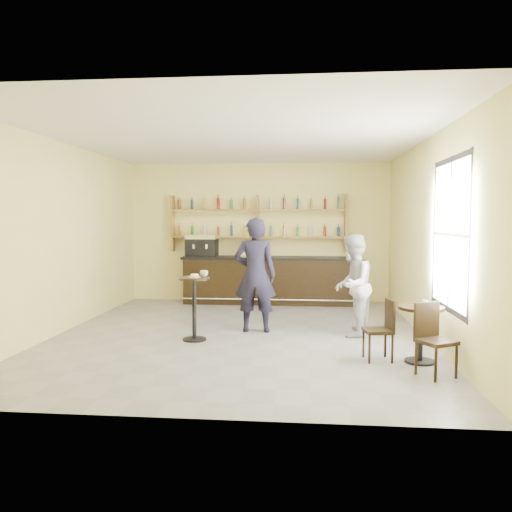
# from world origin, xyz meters

# --- Properties ---
(floor) EXTENTS (7.00, 7.00, 0.00)m
(floor) POSITION_xyz_m (0.00, 0.00, 0.00)
(floor) COLOR gray
(floor) RESTS_ON ground
(ceiling) EXTENTS (7.00, 7.00, 0.00)m
(ceiling) POSITION_xyz_m (0.00, 0.00, 3.20)
(ceiling) COLOR white
(ceiling) RESTS_ON wall_back
(wall_back) EXTENTS (7.00, 0.00, 7.00)m
(wall_back) POSITION_xyz_m (0.00, 3.50, 1.60)
(wall_back) COLOR #F8EC8C
(wall_back) RESTS_ON floor
(wall_front) EXTENTS (7.00, 0.00, 7.00)m
(wall_front) POSITION_xyz_m (0.00, -3.50, 1.60)
(wall_front) COLOR #F8EC8C
(wall_front) RESTS_ON floor
(wall_left) EXTENTS (0.00, 7.00, 7.00)m
(wall_left) POSITION_xyz_m (-3.00, 0.00, 1.60)
(wall_left) COLOR #F8EC8C
(wall_left) RESTS_ON floor
(wall_right) EXTENTS (0.00, 7.00, 7.00)m
(wall_right) POSITION_xyz_m (3.00, 0.00, 1.60)
(wall_right) COLOR #F8EC8C
(wall_right) RESTS_ON floor
(window_pane) EXTENTS (0.00, 2.00, 2.00)m
(window_pane) POSITION_xyz_m (2.99, -1.20, 1.70)
(window_pane) COLOR white
(window_pane) RESTS_ON wall_right
(window_frame) EXTENTS (0.04, 1.70, 2.10)m
(window_frame) POSITION_xyz_m (2.99, -1.20, 1.70)
(window_frame) COLOR black
(window_frame) RESTS_ON wall_right
(shelf_unit) EXTENTS (4.00, 0.26, 1.40)m
(shelf_unit) POSITION_xyz_m (0.00, 3.37, 1.81)
(shelf_unit) COLOR brown
(shelf_unit) RESTS_ON wall_back
(liquor_bottles) EXTENTS (3.68, 0.10, 1.00)m
(liquor_bottles) POSITION_xyz_m (0.00, 3.37, 1.98)
(liquor_bottles) COLOR #8C5919
(liquor_bottles) RESTS_ON shelf_unit
(bar_counter) EXTENTS (3.92, 0.77, 1.06)m
(bar_counter) POSITION_xyz_m (0.28, 3.15, 0.53)
(bar_counter) COLOR black
(bar_counter) RESTS_ON floor
(espresso_machine) EXTENTS (0.70, 0.46, 0.50)m
(espresso_machine) POSITION_xyz_m (-1.26, 3.15, 1.31)
(espresso_machine) COLOR black
(espresso_machine) RESTS_ON bar_counter
(pastry_case) EXTENTS (0.57, 0.47, 0.32)m
(pastry_case) POSITION_xyz_m (-0.07, 3.15, 1.22)
(pastry_case) COLOR silver
(pastry_case) RESTS_ON bar_counter
(pedestal_table) EXTENTS (0.64, 0.64, 1.00)m
(pedestal_table) POSITION_xyz_m (-0.66, -0.43, 0.50)
(pedestal_table) COLOR black
(pedestal_table) RESTS_ON floor
(napkin) EXTENTS (0.23, 0.23, 0.00)m
(napkin) POSITION_xyz_m (-0.66, -0.43, 1.00)
(napkin) COLOR white
(napkin) RESTS_ON pedestal_table
(donut) EXTENTS (0.16, 0.16, 0.05)m
(donut) POSITION_xyz_m (-0.65, -0.44, 1.03)
(donut) COLOR #E7BA54
(donut) RESTS_ON napkin
(cup_pedestal) EXTENTS (0.12, 0.12, 0.10)m
(cup_pedestal) POSITION_xyz_m (-0.52, -0.33, 1.05)
(cup_pedestal) COLOR white
(cup_pedestal) RESTS_ON pedestal_table
(man_main) EXTENTS (0.71, 0.48, 1.94)m
(man_main) POSITION_xyz_m (0.24, 0.28, 0.97)
(man_main) COLOR black
(man_main) RESTS_ON floor
(cafe_table) EXTENTS (0.64, 0.64, 0.76)m
(cafe_table) POSITION_xyz_m (2.60, -1.36, 0.38)
(cafe_table) COLOR black
(cafe_table) RESTS_ON floor
(cup_cafe) EXTENTS (0.11, 0.11, 0.08)m
(cup_cafe) POSITION_xyz_m (2.65, -1.36, 0.80)
(cup_cafe) COLOR white
(cup_cafe) RESTS_ON cafe_table
(chair_west) EXTENTS (0.41, 0.41, 0.83)m
(chair_west) POSITION_xyz_m (2.05, -1.31, 0.42)
(chair_west) COLOR black
(chair_west) RESTS_ON floor
(chair_south) EXTENTS (0.52, 0.52, 0.89)m
(chair_south) POSITION_xyz_m (2.65, -1.96, 0.44)
(chair_south) COLOR black
(chair_south) RESTS_ON floor
(patron_second) EXTENTS (0.85, 0.97, 1.67)m
(patron_second) POSITION_xyz_m (1.85, 0.13, 0.83)
(patron_second) COLOR #9B9BA0
(patron_second) RESTS_ON floor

